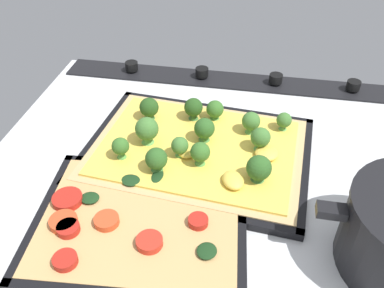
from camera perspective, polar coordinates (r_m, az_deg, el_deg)
ground_plane at (r=66.57cm, az=4.07°, el=-5.27°), size 78.80×66.34×3.00cm
stove_control_panel at (r=89.24cm, az=6.45°, el=8.89°), size 75.65×7.00×2.60cm
baking_tray_front at (r=68.87cm, az=0.70°, el=-1.27°), size 39.30×30.95×1.30cm
broccoli_pizza at (r=67.80cm, az=0.93°, el=-0.14°), size 36.69×28.34×6.15cm
baking_tray_back at (r=58.61cm, az=-7.19°, el=-10.75°), size 31.25×26.49×1.30cm
veggie_pizza_back at (r=58.07cm, az=-8.02°, el=-10.37°), size 28.66×23.90×1.90cm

